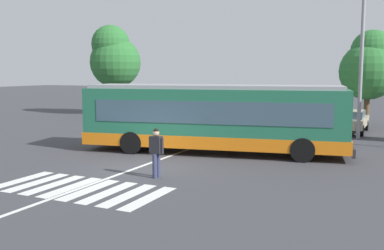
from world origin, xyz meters
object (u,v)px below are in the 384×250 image
parked_car_white (303,117)px  background_tree_left (114,57)px  pedestrian_crossing_street (156,150)px  twin_arm_street_lamp (363,33)px  parked_car_champagne (350,120)px  background_tree_right (369,65)px  parked_car_blue (265,116)px  city_transit_bus (214,118)px  parked_car_teal (222,114)px

parked_car_white → background_tree_left: background_tree_left is taller
pedestrian_crossing_street → twin_arm_street_lamp: (5.46, 12.66, 4.74)m
background_tree_left → parked_car_champagne: bearing=-9.5°
pedestrian_crossing_street → background_tree_right: bearing=73.9°
parked_car_blue → parked_car_champagne: bearing=-3.8°
parked_car_champagne → twin_arm_street_lamp: bearing=-73.5°
twin_arm_street_lamp → background_tree_left: size_ratio=1.23×
city_transit_bus → parked_car_champagne: size_ratio=2.67×
pedestrian_crossing_street → parked_car_champagne: bearing=72.5°
parked_car_teal → twin_arm_street_lamp: bearing=-14.2°
city_transit_bus → pedestrian_crossing_street: bearing=-89.5°
city_transit_bus → parked_car_blue: size_ratio=2.65×
pedestrian_crossing_street → parked_car_white: bearing=83.2°
city_transit_bus → background_tree_right: background_tree_right is taller
twin_arm_street_lamp → parked_car_champagne: bearing=106.5°
parked_car_champagne → background_tree_right: size_ratio=0.70×
parked_car_white → parked_car_champagne: (2.89, -0.53, 0.00)m
parked_car_blue → parked_car_white: bearing=4.2°
parked_car_champagne → twin_arm_street_lamp: size_ratio=0.49×
background_tree_right → twin_arm_street_lamp: bearing=-90.0°
city_transit_bus → parked_car_white: (1.91, 10.33, -0.82)m
background_tree_left → parked_car_blue: bearing=-11.6°
parked_car_teal → parked_car_champagne: (8.23, 0.11, 0.00)m
parked_car_white → twin_arm_street_lamp: size_ratio=0.49×
pedestrian_crossing_street → parked_car_blue: size_ratio=0.38×
parked_car_white → twin_arm_street_lamp: (3.60, -2.90, 4.94)m
city_transit_bus → parked_car_teal: bearing=109.5°
parked_car_champagne → background_tree_left: (-19.37, 3.23, 4.11)m
background_tree_right → parked_car_champagne: bearing=-100.3°
twin_arm_street_lamp → background_tree_right: twin_arm_street_lamp is taller
parked_car_blue → parked_car_white: (2.45, 0.18, 0.00)m
twin_arm_street_lamp → background_tree_right: 6.46m
parked_car_blue → background_tree_left: 14.89m
background_tree_left → background_tree_right: (20.07, 0.65, -0.81)m
parked_car_blue → parked_car_champagne: (5.34, -0.35, 0.00)m
parked_car_blue → parked_car_white: size_ratio=1.00×
parked_car_champagne → twin_arm_street_lamp: 5.52m
parked_car_teal → twin_arm_street_lamp: size_ratio=0.49×
parked_car_white → parked_car_champagne: size_ratio=1.01×
parked_car_white → background_tree_right: 5.92m
background_tree_left → parked_car_white: bearing=-9.3°
parked_car_teal → parked_car_white: 5.37m
background_tree_left → city_transit_bus: bearing=-41.8°
parked_car_blue → twin_arm_street_lamp: size_ratio=0.49×
pedestrian_crossing_street → city_transit_bus: bearing=90.5°
twin_arm_street_lamp → background_tree_left: 20.85m
pedestrian_crossing_street → background_tree_left: 23.71m
parked_car_white → parked_car_blue: bearing=-175.8°
city_transit_bus → parked_car_blue: bearing=93.0°
parked_car_blue → background_tree_right: 7.74m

